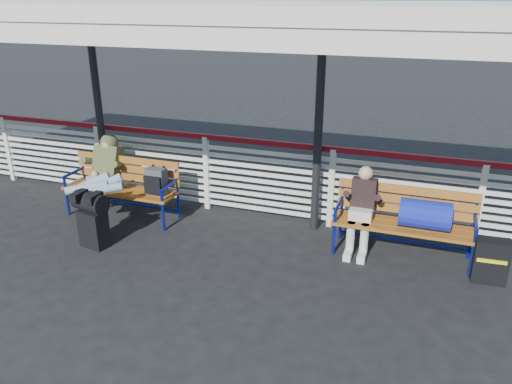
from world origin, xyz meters
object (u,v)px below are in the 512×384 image
at_px(luggage_stack, 92,217).
at_px(companion_person, 361,209).
at_px(traveler_man, 99,180).
at_px(suitcase_side, 490,261).
at_px(bench_right, 416,215).
at_px(bench_left, 131,182).

bearing_deg(luggage_stack, companion_person, 29.64).
distance_m(traveler_man, suitcase_side, 5.40).
bearing_deg(bench_right, luggage_stack, -164.71).
distance_m(companion_person, suitcase_side, 1.66).
relative_size(traveler_man, companion_person, 1.43).
bearing_deg(bench_right, traveler_man, -174.34).
height_order(luggage_stack, bench_left, bench_left).
bearing_deg(companion_person, traveler_man, -173.33).
xyz_separation_m(luggage_stack, companion_person, (3.44, 1.13, 0.17)).
bearing_deg(suitcase_side, bench_left, 173.88).
xyz_separation_m(traveler_man, suitcase_side, (5.39, 0.14, -0.42)).
bearing_deg(bench_right, suitcase_side, -18.17).
distance_m(luggage_stack, companion_person, 3.62).
relative_size(bench_right, companion_person, 1.57).
relative_size(bench_left, bench_right, 1.00).
distance_m(bench_left, companion_person, 3.49).
distance_m(bench_left, suitcase_side, 5.10).
bearing_deg(luggage_stack, bench_left, 104.09).
relative_size(luggage_stack, bench_left, 0.44).
height_order(bench_right, companion_person, companion_person).
bearing_deg(suitcase_side, traveler_man, 177.75).
xyz_separation_m(bench_left, suitcase_side, (5.09, -0.21, -0.30)).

